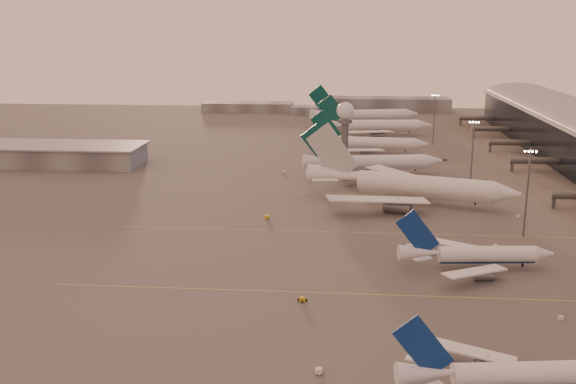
{
  "coord_description": "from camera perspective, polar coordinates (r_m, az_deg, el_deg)",
  "views": [
    {
      "loc": [
        4.5,
        -128.59,
        57.77
      ],
      "look_at": [
        -11.17,
        59.31,
        10.34
      ],
      "focal_mm": 42.0,
      "sensor_mm": 36.0,
      "label": 1
    }
  ],
  "objects": [
    {
      "name": "ground",
      "position": [
        141.04,
        2.56,
        -10.08
      ],
      "size": [
        700.0,
        700.0,
        0.0
      ],
      "primitive_type": "plane",
      "color": "#4C4A4A",
      "rests_on": "ground"
    },
    {
      "name": "taxiway_markings",
      "position": [
        195.09,
        12.08,
        -3.43
      ],
      "size": [
        180.0,
        185.25,
        0.02
      ],
      "color": "gold",
      "rests_on": "ground"
    },
    {
      "name": "hangar",
      "position": [
        300.83,
        -19.8,
        3.05
      ],
      "size": [
        82.0,
        27.0,
        8.5
      ],
      "color": "#5B5D62",
      "rests_on": "ground"
    },
    {
      "name": "radar_tower",
      "position": [
        251.3,
        4.85,
        5.64
      ],
      "size": [
        6.4,
        6.4,
        31.1
      ],
      "color": "#53555A",
      "rests_on": "ground"
    },
    {
      "name": "mast_b",
      "position": [
        195.43,
        19.61,
        0.26
      ],
      "size": [
        3.6,
        0.56,
        25.0
      ],
      "color": "#53555A",
      "rests_on": "ground"
    },
    {
      "name": "mast_c",
      "position": [
        246.85,
        15.33,
        3.34
      ],
      "size": [
        3.6,
        0.56,
        25.0
      ],
      "color": "#53555A",
      "rests_on": "ground"
    },
    {
      "name": "mast_d",
      "position": [
        334.37,
        12.27,
        6.23
      ],
      "size": [
        3.6,
        0.56,
        25.0
      ],
      "color": "#53555A",
      "rests_on": "ground"
    },
    {
      "name": "distant_horizon",
      "position": [
        456.92,
        4.53,
        7.3
      ],
      "size": [
        165.0,
        37.5,
        9.0
      ],
      "color": "#5B5D62",
      "rests_on": "ground"
    },
    {
      "name": "narrowbody_near",
      "position": [
        116.57,
        17.83,
        -14.73
      ],
      "size": [
        35.91,
        28.5,
        14.06
      ],
      "color": "white",
      "rests_on": "ground"
    },
    {
      "name": "narrowbody_mid",
      "position": [
        168.86,
        15.61,
        -5.33
      ],
      "size": [
        38.61,
        30.69,
        15.09
      ],
      "color": "white",
      "rests_on": "ground"
    },
    {
      "name": "widebody_white",
      "position": [
        225.26,
        10.28,
        0.17
      ],
      "size": [
        69.32,
        54.71,
        25.2
      ],
      "color": "white",
      "rests_on": "ground"
    },
    {
      "name": "greentail_a",
      "position": [
        265.49,
        7.26,
        2.24
      ],
      "size": [
        56.05,
        44.92,
        20.48
      ],
      "color": "white",
      "rests_on": "ground"
    },
    {
      "name": "greentail_b",
      "position": [
        309.61,
        6.97,
        3.91
      ],
      "size": [
        53.91,
        43.4,
        19.58
      ],
      "color": "white",
      "rests_on": "ground"
    },
    {
      "name": "greentail_c",
      "position": [
        360.11,
        7.46,
        5.39
      ],
      "size": [
        60.06,
        48.32,
        21.82
      ],
      "color": "white",
      "rests_on": "ground"
    },
    {
      "name": "greentail_d",
      "position": [
        396.08,
        6.55,
        6.26
      ],
      "size": [
        64.57,
        51.57,
        23.81
      ],
      "color": "white",
      "rests_on": "ground"
    },
    {
      "name": "gsv_truck_a",
      "position": [
        117.66,
        2.85,
        -14.65
      ],
      "size": [
        6.02,
        3.13,
        2.31
      ],
      "color": "silver",
      "rests_on": "ground"
    },
    {
      "name": "gsv_catering_a",
      "position": [
        146.94,
        22.19,
        -9.4
      ],
      "size": [
        4.64,
        2.95,
        3.52
      ],
      "color": "silver",
      "rests_on": "ground"
    },
    {
      "name": "gsv_tug_mid",
      "position": [
        145.35,
        1.23,
        -9.09
      ],
      "size": [
        3.77,
        3.83,
        0.96
      ],
      "color": "gold",
      "rests_on": "ground"
    },
    {
      "name": "gsv_truck_b",
      "position": [
        185.9,
        17.28,
        -4.25
      ],
      "size": [
        6.3,
        3.96,
        2.39
      ],
      "color": "silver",
      "rests_on": "ground"
    },
    {
      "name": "gsv_truck_c",
      "position": [
        204.38,
        -1.69,
        -1.96
      ],
      "size": [
        6.06,
        4.57,
        2.33
      ],
      "color": "gold",
      "rests_on": "ground"
    },
    {
      "name": "gsv_catering_b",
      "position": [
        216.43,
        18.96,
        -1.64
      ],
      "size": [
        4.8,
        2.74,
        3.71
      ],
      "color": "silver",
      "rests_on": "ground"
    },
    {
      "name": "gsv_tug_far",
      "position": [
        239.97,
        7.09,
        0.21
      ],
      "size": [
        3.6,
        4.08,
        1.0
      ],
      "color": "silver",
      "rests_on": "ground"
    },
    {
      "name": "gsv_truck_d",
      "position": [
        266.54,
        -0.42,
        1.83
      ],
      "size": [
        3.25,
        5.38,
        2.04
      ],
      "color": "silver",
      "rests_on": "ground"
    },
    {
      "name": "gsv_tug_hangar",
      "position": [
        298.49,
        13.11,
        2.68
      ],
      "size": [
        3.67,
        2.93,
        0.91
      ],
      "color": "#55575A",
      "rests_on": "ground"
    }
  ]
}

